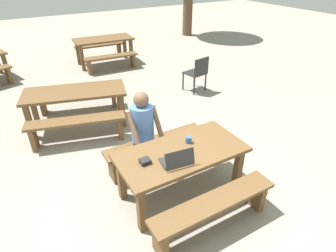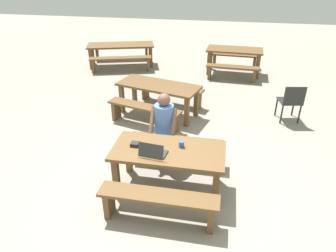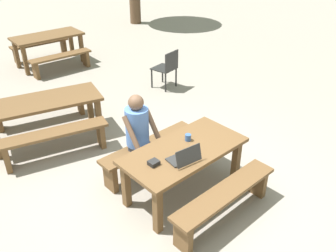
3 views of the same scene
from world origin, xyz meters
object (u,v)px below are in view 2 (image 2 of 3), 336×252
Objects in this scene: picnic_table_front at (168,156)px; picnic_table_rear at (158,89)px; coffee_mug at (182,144)px; plastic_chair at (291,102)px; small_pouch at (135,144)px; laptop at (153,152)px; person_seated at (164,124)px; picnic_table_mid at (121,47)px; picnic_table_distant at (234,53)px.

picnic_table_rear is at bearing 105.64° from picnic_table_front.
plastic_chair reaches higher than coffee_mug.
small_pouch is at bearing -171.45° from coffee_mug.
laptop is 0.86m from person_seated.
coffee_mug is (0.68, 0.10, 0.02)m from small_pouch.
laptop reaches higher than picnic_table_mid.
plastic_chair is at bearing 52.69° from coffee_mug.
picnic_table_rear is (-0.71, 2.53, 0.01)m from picnic_table_front.
picnic_table_mid is (-2.20, 5.88, -0.12)m from small_pouch.
picnic_table_rear is at bearing 110.07° from coffee_mug.
small_pouch reaches higher than picnic_table_rear.
plastic_chair reaches higher than small_pouch.
picnic_table_mid is (-2.71, 5.89, 0.02)m from picnic_table_front.
laptop reaches higher than coffee_mug.
coffee_mug is at bearing 8.55° from small_pouch.
coffee_mug is (0.36, 0.30, -0.01)m from laptop.
picnic_table_rear is (-0.50, 1.86, -0.15)m from person_seated.
laptop is at bearing -88.60° from person_seated.
coffee_mug is at bearing -80.43° from picnic_table_mid.
person_seated reaches higher than picnic_table_front.
person_seated reaches higher than plastic_chair.
laptop is 3.22× the size of small_pouch.
laptop is 0.17× the size of picnic_table_mid.
small_pouch is 0.14× the size of plastic_chair.
person_seated is (-0.02, 0.86, -0.01)m from laptop.
picnic_table_rear is (-0.20, 2.52, -0.13)m from small_pouch.
picnic_table_rear is at bearing 105.12° from person_seated.
small_pouch is at bearing -69.92° from picnic_table_rear.
coffee_mug is 0.05× the size of picnic_table_rear.
picnic_table_mid reaches higher than picnic_table_front.
plastic_chair reaches higher than picnic_table_rear.
laptop reaches higher than picnic_table_distant.
picnic_table_distant is at bearing 82.22° from coffee_mug.
laptop is 0.23× the size of picnic_table_distant.
picnic_table_rear reaches higher than picnic_table_front.
picnic_table_mid is at bearing 114.71° from picnic_table_front.
coffee_mug is 2.58m from picnic_table_rear.
plastic_chair is at bearing 19.01° from picnic_table_rear.
person_seated is at bearing 30.46° from plastic_chair.
person_seated is 5.21m from picnic_table_distant.
coffee_mug reaches higher than picnic_table_distant.
picnic_table_front is 1.95× the size of plastic_chair.
person_seated is (-0.38, 0.56, 0.00)m from coffee_mug.
picnic_table_front is at bearing 41.15° from plastic_chair.
picnic_table_distant is (1.45, 5.74, -0.09)m from small_pouch.
small_pouch is 2.53m from picnic_table_rear.
picnic_table_mid is at bearing 110.53° from small_pouch.
plastic_chair is (2.36, 2.04, -0.29)m from person_seated.
picnic_table_rear is at bearing -71.79° from laptop.
coffee_mug is at bearing -55.71° from person_seated.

